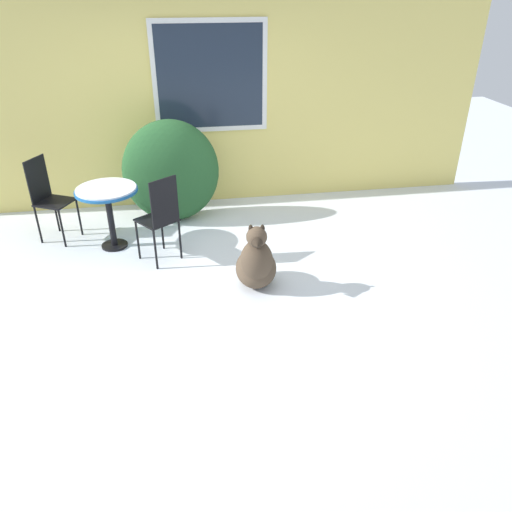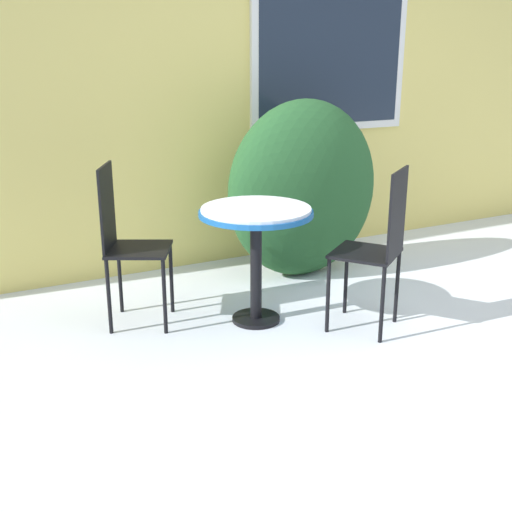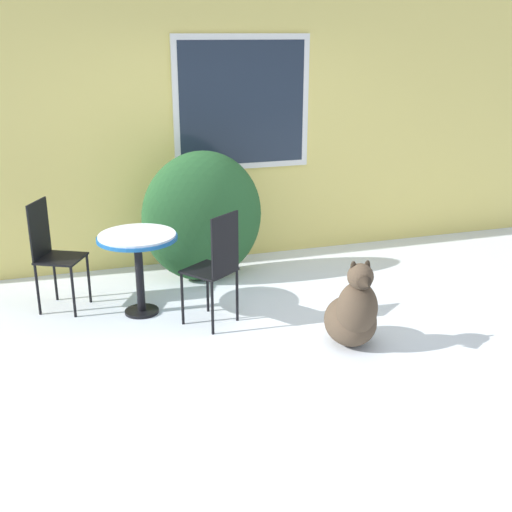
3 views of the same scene
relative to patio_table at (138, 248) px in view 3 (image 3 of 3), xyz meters
The scene contains 7 objects.
ground_plane 1.48m from the patio_table, 44.97° to the right, with size 16.00×16.00×0.00m, color silver.
house_wall 1.83m from the patio_table, 51.92° to the left, with size 8.00×0.10×3.04m.
shrub_left 0.96m from the patio_table, 41.50° to the left, with size 1.19×0.61×1.30m.
patio_table is the anchor object (origin of this frame).
patio_chair_near_table 0.78m from the patio_table, 154.45° to the left, with size 0.49×0.49×0.99m.
patio_chair_far_side 0.73m from the patio_table, 37.33° to the right, with size 0.51×0.51×0.99m.
dog 1.92m from the patio_table, 37.69° to the right, with size 0.47×0.69×0.76m.
Camera 3 is at (-1.56, -4.33, 2.36)m, focal length 45.00 mm.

